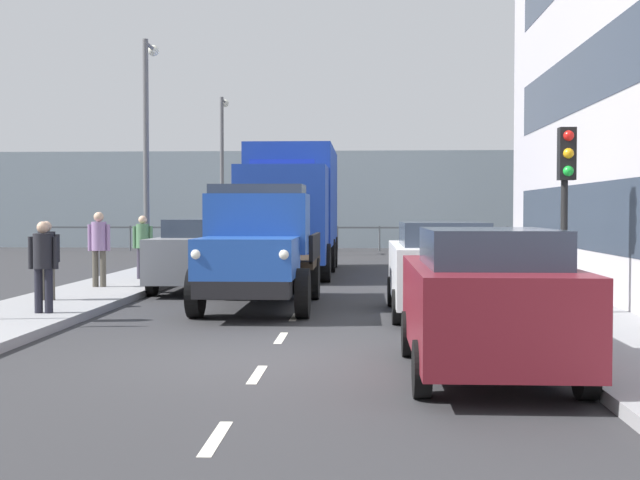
% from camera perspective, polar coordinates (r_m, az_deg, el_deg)
% --- Properties ---
extents(ground_plane, '(80.00, 80.00, 0.00)m').
position_cam_1_polar(ground_plane, '(20.24, -0.55, -3.45)').
color(ground_plane, '#2D2D30').
extents(sidewalk_left, '(2.29, 40.43, 0.15)m').
position_cam_1_polar(sidewalk_left, '(20.50, 12.90, -3.22)').
color(sidewalk_left, gray).
rests_on(sidewalk_left, ground_plane).
extents(sidewalk_right, '(2.29, 40.43, 0.15)m').
position_cam_1_polar(sidewalk_right, '(21.07, -13.63, -3.08)').
color(sidewalk_right, gray).
rests_on(sidewalk_right, ground_plane).
extents(road_centreline_markings, '(0.12, 37.24, 0.01)m').
position_cam_1_polar(road_centreline_markings, '(19.98, -0.60, -3.51)').
color(road_centreline_markings, silver).
rests_on(road_centreline_markings, ground_plane).
extents(sea_horizon, '(80.00, 0.80, 5.00)m').
position_cam_1_polar(sea_horizon, '(43.35, 1.34, 2.77)').
color(sea_horizon, '#84939E').
rests_on(sea_horizon, ground_plane).
extents(seawall_railing, '(28.08, 0.08, 1.20)m').
position_cam_1_polar(seawall_railing, '(39.76, 1.19, 0.56)').
color(seawall_railing, '#4C5156').
rests_on(seawall_railing, ground_plane).
extents(truck_vintage_blue, '(2.17, 5.64, 2.43)m').
position_cam_1_polar(truck_vintage_blue, '(16.27, -4.24, -0.63)').
color(truck_vintage_blue, black).
rests_on(truck_vintage_blue, ground_plane).
extents(lorry_cargo_blue, '(2.58, 8.20, 3.87)m').
position_cam_1_polar(lorry_cargo_blue, '(25.32, -1.94, 2.35)').
color(lorry_cargo_blue, '#193899').
rests_on(lorry_cargo_blue, ground_plane).
extents(car_maroon_kerbside_near, '(1.84, 3.96, 1.72)m').
position_cam_1_polar(car_maroon_kerbside_near, '(9.92, 11.28, -4.00)').
color(car_maroon_kerbside_near, maroon).
rests_on(car_maroon_kerbside_near, ground_plane).
extents(car_white_kerbside_1, '(1.89, 4.34, 1.72)m').
position_cam_1_polar(car_white_kerbside_1, '(15.53, 8.27, -1.81)').
color(car_white_kerbside_1, white).
rests_on(car_white_kerbside_1, ground_plane).
extents(car_grey_oppositeside_0, '(1.88, 4.55, 1.72)m').
position_cam_1_polar(car_grey_oppositeside_0, '(20.44, -8.07, -0.89)').
color(car_grey_oppositeside_0, slate).
rests_on(car_grey_oppositeside_0, ground_plane).
extents(pedestrian_near_railing, '(0.53, 0.34, 1.59)m').
position_cam_1_polar(pedestrian_near_railing, '(15.25, -18.34, -1.27)').
color(pedestrian_near_railing, black).
rests_on(pedestrian_near_railing, sidewalk_right).
extents(pedestrian_couple_b, '(0.53, 0.34, 1.57)m').
position_cam_1_polar(pedestrian_couple_b, '(17.43, -18.13, -0.92)').
color(pedestrian_couple_b, '#4C473D').
rests_on(pedestrian_couple_b, sidewalk_right).
extents(pedestrian_strolling, '(0.53, 0.34, 1.75)m').
position_cam_1_polar(pedestrian_strolling, '(20.12, -14.83, -0.18)').
color(pedestrian_strolling, '#4C473D').
rests_on(pedestrian_strolling, sidewalk_right).
extents(pedestrian_with_bag, '(0.53, 0.34, 1.65)m').
position_cam_1_polar(pedestrian_with_bag, '(22.25, -11.98, -0.12)').
color(pedestrian_with_bag, '#383342').
rests_on(pedestrian_with_bag, sidewalk_right).
extents(traffic_light_near, '(0.28, 0.41, 3.20)m').
position_cam_1_polar(traffic_light_near, '(15.01, 16.42, 4.02)').
color(traffic_light_near, black).
rests_on(traffic_light_near, sidewalk_left).
extents(lamp_post_promenade, '(0.32, 1.14, 6.56)m').
position_cam_1_polar(lamp_post_promenade, '(24.16, -11.68, 7.01)').
color(lamp_post_promenade, '#59595B').
rests_on(lamp_post_promenade, sidewalk_right).
extents(lamp_post_far, '(0.32, 1.14, 6.60)m').
position_cam_1_polar(lamp_post_far, '(36.02, -6.66, 5.41)').
color(lamp_post_far, '#59595B').
rests_on(lamp_post_far, sidewalk_right).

